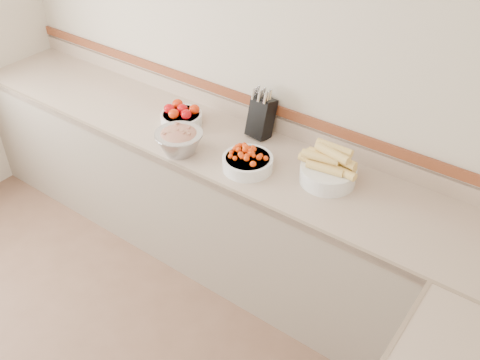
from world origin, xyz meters
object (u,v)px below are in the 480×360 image
Objects in this scene: cherry_tomato_bowl at (248,161)px; corn_bowl at (328,169)px; tomato_bowl at (181,116)px; knife_block at (261,116)px; rhubarb_bowl at (179,140)px.

corn_bowl is (0.41, 0.16, 0.03)m from cherry_tomato_bowl.
corn_bowl reaches higher than tomato_bowl.
knife_block reaches higher than cherry_tomato_bowl.
cherry_tomato_bowl is 0.44m from corn_bowl.
cherry_tomato_bowl is at bearing 13.68° from rhubarb_bowl.
rhubarb_bowl is (-0.82, -0.26, 0.00)m from corn_bowl.
knife_block is at bearing 20.92° from tomato_bowl.
corn_bowl is at bearing -17.48° from knife_block.
tomato_bowl is 0.79× the size of corn_bowl.
knife_block is 0.96× the size of corn_bowl.
rhubarb_bowl is at bearing -50.49° from tomato_bowl.
cherry_tomato_bowl is (0.14, -0.33, -0.08)m from knife_block.
tomato_bowl is 0.32m from rhubarb_bowl.
knife_block reaches higher than corn_bowl.
rhubarb_bowl is at bearing -122.28° from knife_block.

